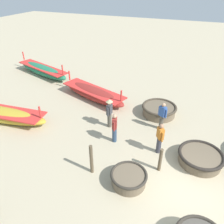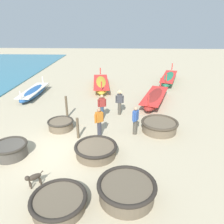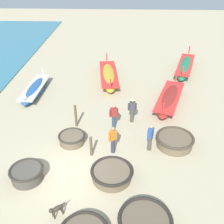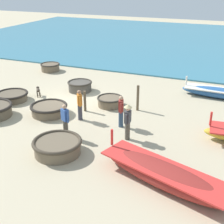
% 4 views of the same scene
% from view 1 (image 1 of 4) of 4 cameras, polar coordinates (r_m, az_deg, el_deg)
% --- Properties ---
extents(ground_plane, '(80.00, 80.00, 0.00)m').
position_cam_1_polar(ground_plane, '(9.16, 19.71, -20.07)').
color(ground_plane, '#BCAD8C').
extents(coracle_far_left, '(2.02, 2.02, 0.60)m').
position_cam_1_polar(coracle_far_left, '(13.05, 12.19, 0.58)').
color(coracle_far_left, brown).
rests_on(coracle_far_left, ground).
extents(coracle_nearest, '(1.45, 1.45, 0.53)m').
position_cam_1_polar(coracle_nearest, '(8.88, 4.38, -16.81)').
color(coracle_nearest, brown).
rests_on(coracle_nearest, ground).
extents(coracle_front_left, '(1.94, 1.94, 0.54)m').
position_cam_1_polar(coracle_front_left, '(10.37, 22.08, -10.95)').
color(coracle_front_left, brown).
rests_on(coracle_front_left, ground).
extents(long_boat_white_hull, '(2.80, 5.26, 1.33)m').
position_cam_1_polar(long_boat_white_hull, '(14.57, -4.90, 4.92)').
color(long_boat_white_hull, maroon).
rests_on(long_boat_white_hull, ground).
extents(long_boat_green_hull, '(2.75, 5.80, 1.44)m').
position_cam_1_polar(long_boat_green_hull, '(19.19, -17.63, 10.40)').
color(long_boat_green_hull, '#237551').
rests_on(long_boat_green_hull, ground).
extents(long_boat_blue_hull, '(1.83, 5.79, 1.28)m').
position_cam_1_polar(long_boat_blue_hull, '(13.78, -27.04, -0.50)').
color(long_boat_blue_hull, gold).
rests_on(long_boat_blue_hull, ground).
extents(fisherman_by_coracle, '(0.51, 0.31, 1.57)m').
position_cam_1_polar(fisherman_by_coracle, '(10.42, 0.65, -4.03)').
color(fisherman_by_coracle, '#2D425B').
rests_on(fisherman_by_coracle, ground).
extents(fisherman_crouching, '(0.35, 0.48, 1.57)m').
position_cam_1_polar(fisherman_crouching, '(11.59, 12.97, -0.88)').
color(fisherman_crouching, '#4C473D').
rests_on(fisherman_crouching, ground).
extents(fisherman_standing_left, '(0.53, 0.36, 1.67)m').
position_cam_1_polar(fisherman_standing_left, '(11.40, -0.68, 0.16)').
color(fisherman_standing_left, '#4C473D').
rests_on(fisherman_standing_left, ground).
extents(fisherman_with_hat, '(0.45, 0.38, 1.57)m').
position_cam_1_polar(fisherman_with_hat, '(10.02, 12.38, -6.59)').
color(fisherman_with_hat, '#383842').
rests_on(fisherman_with_hat, ground).
extents(mooring_post_mid_beach, '(0.14, 0.14, 1.40)m').
position_cam_1_polar(mooring_post_mid_beach, '(9.01, -5.40, -12.21)').
color(mooring_post_mid_beach, brown).
rests_on(mooring_post_mid_beach, ground).
extents(mooring_post_shoreline, '(0.14, 0.14, 1.13)m').
position_cam_1_polar(mooring_post_shoreline, '(9.35, 12.50, -12.12)').
color(mooring_post_shoreline, brown).
rests_on(mooring_post_shoreline, ground).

